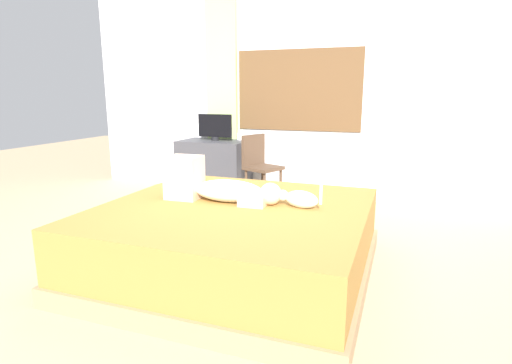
{
  "coord_description": "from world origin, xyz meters",
  "views": [
    {
      "loc": [
        1.2,
        -2.76,
        1.36
      ],
      "look_at": [
        0.14,
        0.15,
        0.68
      ],
      "focal_mm": 28.46,
      "sensor_mm": 36.0,
      "label": 1
    }
  ],
  "objects_px": {
    "bed": "(235,239)",
    "desk": "(214,168)",
    "person_lying": "(217,186)",
    "cat": "(299,199)",
    "chair_by_desk": "(259,164)",
    "cup": "(240,137)",
    "tv_monitor": "(215,127)"
  },
  "relations": [
    {
      "from": "desk",
      "to": "tv_monitor",
      "type": "height_order",
      "value": "tv_monitor"
    },
    {
      "from": "bed",
      "to": "cup",
      "type": "bearing_deg",
      "value": 111.4
    },
    {
      "from": "bed",
      "to": "chair_by_desk",
      "type": "bearing_deg",
      "value": 104.35
    },
    {
      "from": "bed",
      "to": "cup",
      "type": "relative_size",
      "value": 23.35
    },
    {
      "from": "bed",
      "to": "chair_by_desk",
      "type": "distance_m",
      "value": 2.03
    },
    {
      "from": "cat",
      "to": "chair_by_desk",
      "type": "xyz_separation_m",
      "value": [
        -0.97,
        1.83,
        -0.09
      ]
    },
    {
      "from": "bed",
      "to": "desk",
      "type": "xyz_separation_m",
      "value": [
        -1.23,
        2.18,
        0.11
      ]
    },
    {
      "from": "person_lying",
      "to": "cup",
      "type": "xyz_separation_m",
      "value": [
        -0.74,
        2.27,
        0.14
      ]
    },
    {
      "from": "cup",
      "to": "bed",
      "type": "bearing_deg",
      "value": -68.6
    },
    {
      "from": "tv_monitor",
      "to": "person_lying",
      "type": "bearing_deg",
      "value": -63.98
    },
    {
      "from": "person_lying",
      "to": "chair_by_desk",
      "type": "bearing_deg",
      "value": 99.43
    },
    {
      "from": "person_lying",
      "to": "desk",
      "type": "relative_size",
      "value": 1.04
    },
    {
      "from": "bed",
      "to": "cat",
      "type": "relative_size",
      "value": 5.65
    },
    {
      "from": "chair_by_desk",
      "to": "tv_monitor",
      "type": "bearing_deg",
      "value": 162.14
    },
    {
      "from": "bed",
      "to": "tv_monitor",
      "type": "bearing_deg",
      "value": 118.97
    },
    {
      "from": "cup",
      "to": "chair_by_desk",
      "type": "height_order",
      "value": "chair_by_desk"
    },
    {
      "from": "person_lying",
      "to": "cat",
      "type": "bearing_deg",
      "value": 2.08
    },
    {
      "from": "bed",
      "to": "cat",
      "type": "xyz_separation_m",
      "value": [
        0.47,
        0.12,
        0.34
      ]
    },
    {
      "from": "cup",
      "to": "chair_by_desk",
      "type": "distance_m",
      "value": 0.66
    },
    {
      "from": "bed",
      "to": "person_lying",
      "type": "bearing_deg",
      "value": 152.68
    },
    {
      "from": "person_lying",
      "to": "cat",
      "type": "xyz_separation_m",
      "value": [
        0.66,
        0.02,
        -0.05
      ]
    },
    {
      "from": "chair_by_desk",
      "to": "person_lying",
      "type": "bearing_deg",
      "value": -80.57
    },
    {
      "from": "cat",
      "to": "cup",
      "type": "bearing_deg",
      "value": 121.9
    },
    {
      "from": "bed",
      "to": "person_lying",
      "type": "xyz_separation_m",
      "value": [
        -0.19,
        0.1,
        0.38
      ]
    },
    {
      "from": "person_lying",
      "to": "cat",
      "type": "distance_m",
      "value": 0.66
    },
    {
      "from": "cup",
      "to": "cat",
      "type": "bearing_deg",
      "value": -58.1
    },
    {
      "from": "tv_monitor",
      "to": "cup",
      "type": "xyz_separation_m",
      "value": [
        0.28,
        0.19,
        -0.14
      ]
    },
    {
      "from": "cat",
      "to": "tv_monitor",
      "type": "xyz_separation_m",
      "value": [
        -1.68,
        2.05,
        0.32
      ]
    },
    {
      "from": "bed",
      "to": "tv_monitor",
      "type": "xyz_separation_m",
      "value": [
        -1.21,
        2.18,
        0.66
      ]
    },
    {
      "from": "tv_monitor",
      "to": "bed",
      "type": "bearing_deg",
      "value": -61.03
    },
    {
      "from": "person_lying",
      "to": "tv_monitor",
      "type": "distance_m",
      "value": 2.33
    },
    {
      "from": "tv_monitor",
      "to": "chair_by_desk",
      "type": "bearing_deg",
      "value": -17.86
    }
  ]
}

